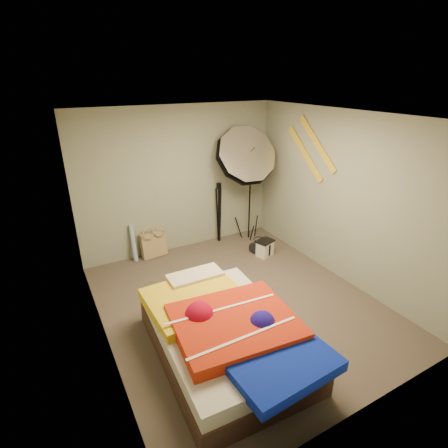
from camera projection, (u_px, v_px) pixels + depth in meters
floor at (238, 303)px, 4.86m from camera, size 4.00×4.00×0.00m
ceiling at (242, 116)px, 3.87m from camera, size 4.00×4.00×0.00m
wall_back at (179, 181)px, 5.97m from camera, size 3.50×0.00×3.50m
wall_front at (372, 305)px, 2.75m from camera, size 3.50×0.00×3.50m
wall_left at (95, 252)px, 3.59m from camera, size 0.00×4.00×4.00m
wall_right at (342, 198)px, 5.14m from camera, size 0.00×4.00×4.00m
tote_bag at (153, 245)px, 6.03m from camera, size 0.45×0.23×0.45m
wrapping_roll at (133, 243)px, 5.85m from camera, size 0.07×0.18×0.64m
camera_case at (265, 249)px, 6.07m from camera, size 0.32×0.27×0.27m
duffel_bag at (259, 245)px, 6.26m from camera, size 0.39×0.32×0.21m
wall_stripe_upper at (317, 144)px, 5.34m from camera, size 0.02×0.91×0.78m
wall_stripe_lower at (305, 154)px, 5.62m from camera, size 0.02×0.91×0.78m
bed at (225, 333)px, 3.86m from camera, size 1.48×2.20×0.59m
photo_umbrella at (245, 157)px, 6.00m from camera, size 1.38×1.07×2.25m
camera_tripod at (219, 208)px, 6.42m from camera, size 0.08×0.08×1.14m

